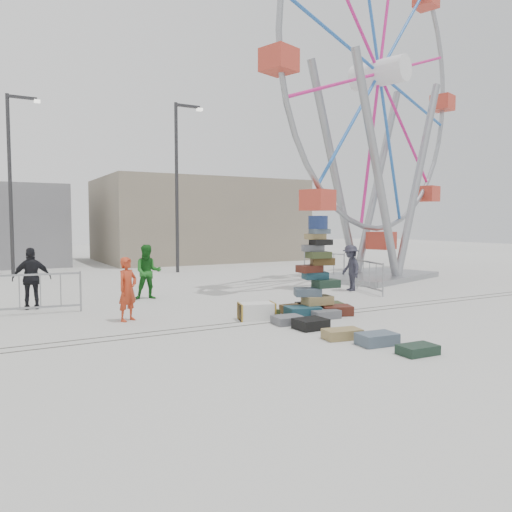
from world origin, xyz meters
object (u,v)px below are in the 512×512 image
pedestrian_green (148,272)px  barricade_wheel_back (324,265)px  ferris_wheel (379,100)px  barricade_wheel_front (369,277)px  pedestrian_red (128,289)px  pedestrian_grey (351,268)px  lamp_post_left (12,175)px  lamp_post_right (178,178)px  steamer_trunk (256,311)px  pedestrian_black (32,278)px  suitcase_tower (316,287)px  barricade_dummy_c (40,293)px

pedestrian_green → barricade_wheel_back: bearing=28.4°
ferris_wheel → barricade_wheel_front: 8.13m
pedestrian_red → pedestrian_grey: (8.26, 1.52, 0.02)m
ferris_wheel → lamp_post_left: bearing=129.1°
lamp_post_right → lamp_post_left: 7.28m
lamp_post_right → barricade_wheel_back: (4.62, -5.28, -3.93)m
steamer_trunk → barricade_wheel_back: size_ratio=0.44×
lamp_post_left → pedestrian_black: size_ratio=4.65×
pedestrian_green → pedestrian_black: bearing=-161.7°
lamp_post_right → steamer_trunk: lamp_post_right is taller
suitcase_tower → pedestrian_grey: bearing=52.5°
ferris_wheel → barricade_dummy_c: ferris_wheel is taller
pedestrian_green → steamer_trunk: bearing=-58.7°
ferris_wheel → barricade_dummy_c: bearing=169.8°
pedestrian_grey → steamer_trunk: bearing=-49.4°
barricade_dummy_c → barricade_wheel_back: size_ratio=1.00×
ferris_wheel → barricade_dummy_c: (-13.35, -1.81, -6.90)m
lamp_post_right → pedestrian_red: 12.31m
suitcase_tower → pedestrian_red: suitcase_tower is taller
lamp_post_right → pedestrian_grey: lamp_post_right is taller
ferris_wheel → suitcase_tower: bearing=-160.4°
lamp_post_left → barricade_wheel_back: lamp_post_left is taller
lamp_post_left → pedestrian_red: lamp_post_left is taller
barricade_wheel_front → barricade_dummy_c: bearing=99.8°
barricade_wheel_front → pedestrian_grey: 0.78m
steamer_trunk → pedestrian_grey: (5.42, 2.91, 0.60)m
barricade_wheel_front → lamp_post_left: bearing=57.8°
pedestrian_green → ferris_wheel: bearing=18.4°
suitcase_tower → barricade_dummy_c: suitcase_tower is taller
lamp_post_right → pedestrian_black: lamp_post_right is taller
barricade_wheel_front → suitcase_tower: bearing=137.6°
lamp_post_right → pedestrian_green: 9.04m
pedestrian_green → barricade_dummy_c: bearing=-146.6°
barricade_dummy_c → pedestrian_grey: pedestrian_grey is taller
lamp_post_right → pedestrian_red: bearing=-116.5°
lamp_post_left → pedestrian_red: bearing=-82.0°
suitcase_tower → barricade_wheel_front: size_ratio=1.29×
barricade_wheel_back → steamer_trunk: bearing=-67.9°
suitcase_tower → barricade_wheel_back: (5.33, 6.80, -0.17)m
ferris_wheel → pedestrian_red: bearing=-179.6°
suitcase_tower → steamer_trunk: (-1.69, 0.18, -0.52)m
pedestrian_red → barricade_wheel_back: bearing=-3.1°
steamer_trunk → pedestrian_grey: pedestrian_grey is taller
pedestrian_red → pedestrian_grey: 8.40m
suitcase_tower → barricade_wheel_front: 4.65m
suitcase_tower → barricade_wheel_back: bearing=64.7°
ferris_wheel → barricade_wheel_back: ferris_wheel is taller
pedestrian_black → barricade_wheel_back: bearing=-165.3°
pedestrian_grey → pedestrian_black: bearing=-85.4°
lamp_post_left → barricade_wheel_front: bearing=-48.6°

